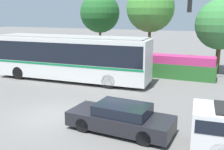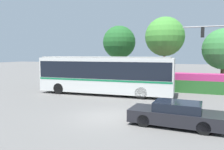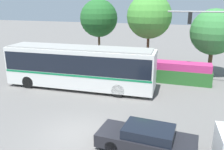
# 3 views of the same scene
# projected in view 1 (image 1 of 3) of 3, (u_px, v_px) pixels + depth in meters

# --- Properties ---
(ground_plane) EXTENTS (140.00, 140.00, 0.00)m
(ground_plane) POSITION_uv_depth(u_px,v_px,m) (53.00, 116.00, 13.31)
(ground_plane) COLOR slate
(city_bus) EXTENTS (12.15, 3.03, 3.40)m
(city_bus) POSITION_uv_depth(u_px,v_px,m) (71.00, 56.00, 19.94)
(city_bus) COLOR silver
(city_bus) RESTS_ON ground
(sedan_foreground) EXTENTS (4.69, 2.03, 1.25)m
(sedan_foreground) POSITION_uv_depth(u_px,v_px,m) (121.00, 118.00, 11.46)
(sedan_foreground) COLOR black
(sedan_foreground) RESTS_ON ground
(flowering_hedge) EXTENTS (9.36, 1.46, 1.80)m
(flowering_hedge) POSITION_uv_depth(u_px,v_px,m) (156.00, 65.00, 21.62)
(flowering_hedge) COLOR #286028
(flowering_hedge) RESTS_ON ground
(street_tree_left) EXTENTS (4.08, 4.08, 7.13)m
(street_tree_left) POSITION_uv_depth(u_px,v_px,m) (100.00, 13.00, 27.20)
(street_tree_left) COLOR brown
(street_tree_left) RESTS_ON ground
(street_tree_centre) EXTENTS (4.20, 4.20, 7.60)m
(street_tree_centre) POSITION_uv_depth(u_px,v_px,m) (150.00, 8.00, 23.11)
(street_tree_centre) COLOR brown
(street_tree_centre) RESTS_ON ground
(street_tree_right) EXTENTS (4.21, 4.21, 6.26)m
(street_tree_right) POSITION_uv_depth(u_px,v_px,m) (221.00, 25.00, 21.97)
(street_tree_right) COLOR brown
(street_tree_right) RESTS_ON ground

